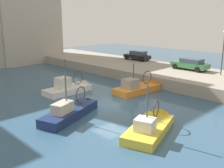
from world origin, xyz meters
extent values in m
plane|color=#335675|center=(0.00, 0.00, 0.00)|extent=(80.00, 80.00, 0.00)
cube|color=#9E9384|center=(11.50, 0.00, 0.60)|extent=(9.00, 56.00, 1.20)
cube|color=gold|center=(-2.32, -5.97, 0.00)|extent=(5.31, 3.49, 1.12)
cone|color=gold|center=(0.34, -5.06, 0.00)|extent=(1.44, 2.00, 1.80)
cube|color=#896B4C|center=(-2.32, -5.97, 0.50)|extent=(5.07, 3.28, 0.08)
cube|color=beige|center=(-3.16, -6.25, 0.93)|extent=(1.39, 1.44, 0.78)
cylinder|color=#4C4C51|center=(-2.86, -6.15, 1.93)|extent=(0.10, 0.10, 2.86)
torus|color=#3F3833|center=(-1.01, -5.52, 1.22)|extent=(1.18, 0.47, 1.22)
sphere|color=white|center=(-4.08, -5.40, 0.17)|extent=(0.32, 0.32, 0.32)
cube|color=orange|center=(4.48, 0.76, 0.00)|extent=(5.14, 2.32, 1.25)
cone|color=orange|center=(7.33, 0.56, 0.00)|extent=(1.02, 1.84, 1.79)
cube|color=#B2A893|center=(4.48, 0.76, 0.56)|extent=(4.93, 2.15, 0.08)
cube|color=gray|center=(3.50, 0.83, 1.07)|extent=(1.42, 1.37, 0.93)
cylinder|color=#4C4C51|center=(3.90, 0.80, 1.78)|extent=(0.10, 0.10, 2.44)
torus|color=#3F3833|center=(5.88, 0.66, 1.33)|extent=(1.32, 0.17, 1.32)
sphere|color=white|center=(3.06, 1.95, 0.19)|extent=(0.32, 0.32, 0.32)
cube|color=white|center=(-0.60, 5.51, 0.00)|extent=(4.80, 2.13, 1.17)
cone|color=white|center=(2.12, 5.58, 0.00)|extent=(0.95, 1.83, 1.80)
cube|color=#896B4C|center=(-0.60, 5.51, 0.52)|extent=(4.60, 1.97, 0.08)
cube|color=beige|center=(-1.14, 5.49, 1.11)|extent=(1.30, 1.24, 1.08)
cylinder|color=#4C4C51|center=(-0.76, 5.50, 1.96)|extent=(0.10, 0.10, 2.88)
torus|color=#3F3833|center=(0.73, 5.54, 1.26)|extent=(1.25, 0.11, 1.25)
sphere|color=white|center=(-2.05, 6.57, 0.17)|extent=(0.32, 0.32, 0.32)
cube|color=navy|center=(-4.33, -0.10, 0.00)|extent=(5.73, 3.41, 1.34)
cone|color=navy|center=(-1.42, 0.94, 0.00)|extent=(1.35, 1.72, 1.50)
cube|color=#9E7A51|center=(-4.33, -0.10, 0.60)|extent=(5.48, 3.22, 0.08)
cube|color=#B7AD99|center=(-5.15, -0.39, 1.03)|extent=(1.84, 1.42, 0.78)
cylinder|color=#4C4C51|center=(-4.69, -0.22, 2.02)|extent=(0.10, 0.10, 2.84)
torus|color=#3F3833|center=(-2.89, 0.42, 1.37)|extent=(1.27, 0.52, 1.32)
sphere|color=white|center=(-6.19, 0.21, 0.20)|extent=(0.32, 0.32, 0.32)
cube|color=black|center=(14.53, 9.28, 1.72)|extent=(1.66, 3.99, 0.51)
cube|color=#384756|center=(14.53, 9.08, 2.26)|extent=(1.45, 2.24, 0.58)
cylinder|color=black|center=(13.71, 10.63, 1.52)|extent=(0.23, 0.64, 0.64)
cylinder|color=black|center=(15.33, 10.64, 1.52)|extent=(0.23, 0.64, 0.64)
cylinder|color=black|center=(13.73, 7.92, 1.52)|extent=(0.23, 0.64, 0.64)
cylinder|color=black|center=(15.35, 7.93, 1.52)|extent=(0.23, 0.64, 0.64)
cube|color=#387547|center=(13.28, 0.02, 1.76)|extent=(1.84, 4.40, 0.59)
cube|color=#384756|center=(13.28, -0.20, 2.31)|extent=(1.60, 2.47, 0.51)
cylinder|color=black|center=(12.42, 1.52, 1.52)|extent=(0.23, 0.64, 0.64)
cylinder|color=black|center=(14.19, 1.49, 1.52)|extent=(0.23, 0.64, 0.64)
cylinder|color=black|center=(12.38, -1.46, 1.52)|extent=(0.23, 0.64, 0.64)
cylinder|color=black|center=(14.15, -1.48, 1.52)|extent=(0.23, 0.64, 0.64)
cylinder|color=#38383D|center=(13.00, -3.90, 3.45)|extent=(0.12, 0.12, 4.50)
cube|color=#B2A899|center=(5.60, 26.83, 7.94)|extent=(10.07, 8.47, 15.88)
camera|label=1|loc=(-14.91, -15.33, 7.23)|focal=41.67mm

